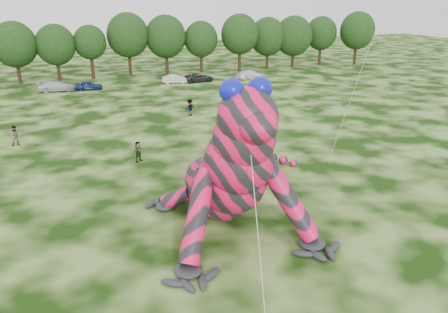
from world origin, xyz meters
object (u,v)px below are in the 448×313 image
tree_8 (56,53)px  spectator_1 (16,136)px  tree_14 (268,43)px  car_4 (89,86)px  car_7 (251,75)px  spectator_3 (237,95)px  tree_7 (16,53)px  spectator_2 (190,108)px  car_5 (175,79)px  inflatable_gecko (215,142)px  car_3 (56,86)px  tree_13 (240,43)px  tree_11 (166,45)px  tree_10 (129,44)px  spectator_5 (138,152)px  tree_12 (201,47)px  flying_kite (385,4)px  tree_15 (294,42)px  tree_16 (321,41)px  car_6 (199,78)px  tree_9 (91,52)px  tree_17 (357,38)px

tree_8 → spectator_1: size_ratio=4.74×
tree_14 → car_4: tree_14 is taller
car_7 → spectator_3: size_ratio=3.17×
tree_7 → spectator_3: tree_7 is taller
tree_8 → car_4: (3.99, -9.32, -3.81)m
tree_14 → spectator_1: 54.71m
spectator_2 → car_5: bearing=-124.8°
inflatable_gecko → tree_7: (-14.85, 51.98, 0.16)m
car_7 → tree_8: bearing=67.3°
car_4 → tree_7: bearing=53.6°
car_3 → spectator_2: (14.38, -19.96, 0.20)m
spectator_1 → tree_13: bearing=40.6°
tree_8 → inflatable_gecko: bearing=-80.2°
tree_8 → car_7: size_ratio=1.79×
tree_11 → spectator_3: tree_11 is taller
tree_8 → spectator_3: (21.75, -23.21, -3.69)m
tree_7 → tree_10: (17.48, 1.77, 0.51)m
car_4 → spectator_5: bearing=-170.1°
car_4 → tree_12: bearing=-57.1°
inflatable_gecko → flying_kite: size_ratio=1.32×
tree_15 → spectator_1: bearing=-143.5°
tree_14 → car_5: 23.14m
flying_kite → tree_15: bearing=67.6°
tree_7 → tree_16: (55.53, 2.57, -0.05)m
tree_10 → tree_15: (31.08, -0.81, -0.44)m
tree_8 → tree_10: bearing=7.8°
spectator_3 → tree_8: bearing=-59.3°
tree_11 → tree_13: 13.39m
tree_14 → car_4: size_ratio=2.42×
tree_7 → car_4: size_ratio=2.44×
tree_7 → car_6: 28.36m
tree_14 → spectator_1: (-41.52, -35.43, -3.76)m
tree_8 → tree_12: size_ratio=1.00×
tree_16 → car_5: 34.41m
flying_kite → tree_9: flying_kite is taller
inflatable_gecko → spectator_2: (4.91, 23.57, -3.64)m
tree_11 → tree_7: bearing=-176.7°
inflatable_gecko → car_7: inflatable_gecko is taller
tree_17 → spectator_3: bearing=-146.4°
tree_9 → tree_8: bearing=-176.1°
flying_kite → spectator_3: size_ratio=8.85×
tree_14 → tree_7: bearing=-177.5°
tree_12 → tree_10: bearing=176.2°
tree_11 → car_7: size_ratio=2.02×
tree_10 → car_7: tree_10 is taller
tree_10 → tree_15: bearing=-1.5°
tree_12 → tree_17: (31.94, -1.08, 0.66)m
tree_16 → tree_10: bearing=-178.8°
inflatable_gecko → tree_10: bearing=86.1°
tree_11 → tree_15: 24.69m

